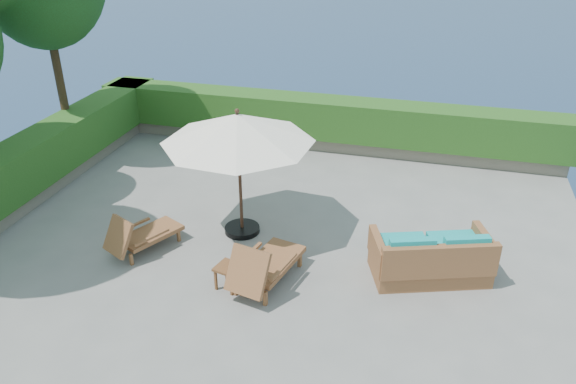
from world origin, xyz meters
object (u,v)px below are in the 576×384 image
(lounge_left, at_px, (140,235))
(wicker_loveseat, at_px, (431,259))
(lounge_right, at_px, (264,265))
(side_table, at_px, (228,270))
(patio_umbrella, at_px, (238,129))

(lounge_left, relative_size, wicker_loveseat, 0.70)
(lounge_right, height_order, side_table, lounge_right)
(lounge_left, height_order, wicker_loveseat, wicker_loveseat)
(lounge_left, distance_m, side_table, 2.08)
(lounge_right, bearing_deg, lounge_left, -176.46)
(lounge_right, distance_m, wicker_loveseat, 2.89)
(lounge_left, bearing_deg, patio_umbrella, 62.32)
(lounge_right, relative_size, wicker_loveseat, 0.80)
(lounge_left, xyz_separation_m, side_table, (1.98, -0.64, 0.01))
(lounge_left, xyz_separation_m, lounge_right, (2.54, -0.42, 0.05))
(lounge_left, bearing_deg, side_table, 8.90)
(patio_umbrella, relative_size, wicker_loveseat, 1.63)
(patio_umbrella, height_order, side_table, patio_umbrella)
(patio_umbrella, xyz_separation_m, lounge_left, (-1.59, -1.14, -1.83))
(lounge_left, bearing_deg, wicker_loveseat, 32.65)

